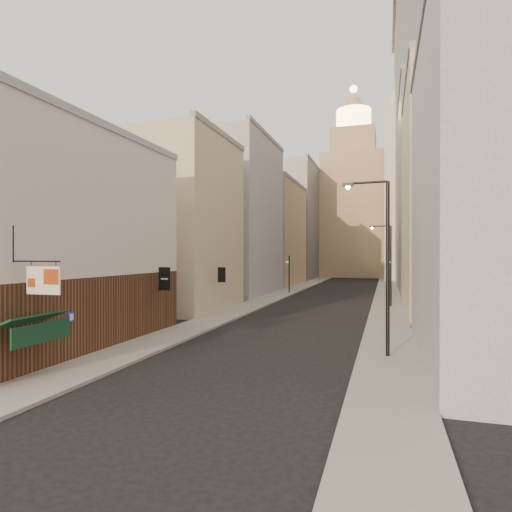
% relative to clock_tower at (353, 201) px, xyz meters
% --- Properties ---
extents(ground, '(360.00, 360.00, 0.00)m').
position_rel_clock_tower_xyz_m(ground, '(1.00, -92.00, -17.63)').
color(ground, black).
rests_on(ground, ground).
extents(sidewalk_left, '(3.00, 140.00, 0.15)m').
position_rel_clock_tower_xyz_m(sidewalk_left, '(-5.50, -37.00, -17.56)').
color(sidewalk_left, gray).
rests_on(sidewalk_left, ground).
extents(sidewalk_right, '(3.00, 140.00, 0.15)m').
position_rel_clock_tower_xyz_m(sidewalk_right, '(7.50, -37.00, -17.56)').
color(sidewalk_right, gray).
rests_on(sidewalk_right, ground).
extents(near_building_left, '(8.30, 23.04, 12.30)m').
position_rel_clock_tower_xyz_m(near_building_left, '(-9.99, -83.00, -11.61)').
color(near_building_left, brown).
rests_on(near_building_left, ground).
extents(left_bldg_beige, '(8.00, 12.00, 16.00)m').
position_rel_clock_tower_xyz_m(left_bldg_beige, '(-11.00, -66.00, -9.63)').
color(left_bldg_beige, tan).
rests_on(left_bldg_beige, ground).
extents(left_bldg_grey, '(8.00, 16.00, 20.00)m').
position_rel_clock_tower_xyz_m(left_bldg_grey, '(-11.00, -50.00, -7.63)').
color(left_bldg_grey, gray).
rests_on(left_bldg_grey, ground).
extents(left_bldg_tan, '(8.00, 18.00, 17.00)m').
position_rel_clock_tower_xyz_m(left_bldg_tan, '(-11.00, -32.00, -9.13)').
color(left_bldg_tan, tan).
rests_on(left_bldg_tan, ground).
extents(left_bldg_wingrid, '(8.00, 20.00, 24.00)m').
position_rel_clock_tower_xyz_m(left_bldg_wingrid, '(-11.00, -12.00, -5.63)').
color(left_bldg_wingrid, gray).
rests_on(left_bldg_wingrid, ground).
extents(right_bldg_grey, '(8.00, 16.00, 16.00)m').
position_rel_clock_tower_xyz_m(right_bldg_grey, '(13.00, -80.00, -9.63)').
color(right_bldg_grey, gray).
rests_on(right_bldg_grey, ground).
extents(right_bldg_beige, '(8.00, 16.00, 20.00)m').
position_rel_clock_tower_xyz_m(right_bldg_beige, '(13.00, -62.00, -7.63)').
color(right_bldg_beige, tan).
rests_on(right_bldg_beige, ground).
extents(right_bldg_wingrid, '(8.00, 20.00, 26.00)m').
position_rel_clock_tower_xyz_m(right_bldg_wingrid, '(13.00, -42.00, -4.63)').
color(right_bldg_wingrid, gray).
rests_on(right_bldg_wingrid, ground).
extents(highrise, '(21.00, 23.00, 51.20)m').
position_rel_clock_tower_xyz_m(highrise, '(19.00, -14.00, 8.02)').
color(highrise, gray).
rests_on(highrise, ground).
extents(clock_tower, '(14.00, 14.00, 44.90)m').
position_rel_clock_tower_xyz_m(clock_tower, '(0.00, 0.00, 0.00)').
color(clock_tower, tan).
rests_on(clock_tower, ground).
extents(white_tower, '(8.00, 8.00, 41.50)m').
position_rel_clock_tower_xyz_m(white_tower, '(11.00, -14.00, 0.97)').
color(white_tower, silver).
rests_on(white_tower, ground).
extents(streetlamp_near, '(2.32, 0.34, 8.84)m').
position_rel_clock_tower_xyz_m(streetlamp_near, '(7.22, -80.50, -12.58)').
color(streetlamp_near, black).
rests_on(streetlamp_near, ground).
extents(streetlamp_mid, '(2.09, 0.36, 7.99)m').
position_rel_clock_tower_xyz_m(streetlamp_mid, '(7.60, -59.18, -13.07)').
color(streetlamp_mid, black).
rests_on(streetlamp_mid, ground).
extents(traffic_light_left, '(0.54, 0.41, 5.00)m').
position_rel_clock_tower_xyz_m(traffic_light_left, '(-4.91, -47.33, -14.30)').
color(traffic_light_left, black).
rests_on(traffic_light_left, ground).
extents(traffic_light_right, '(0.62, 0.58, 5.00)m').
position_rel_clock_tower_xyz_m(traffic_light_right, '(7.55, -47.87, -13.86)').
color(traffic_light_right, black).
rests_on(traffic_light_right, ground).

